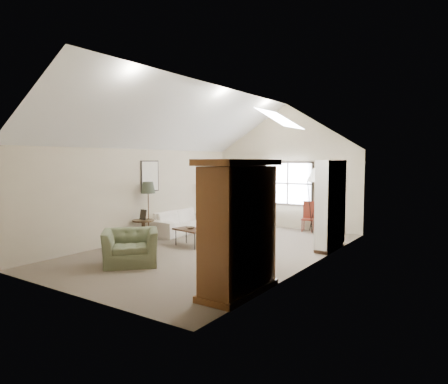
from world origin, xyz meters
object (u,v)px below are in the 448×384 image
Objects in this scene: sofa at (182,221)px; coffee_table at (190,238)px; armchair_far at (239,221)px; side_chair at (308,216)px; armoire at (239,227)px; side_table at (143,231)px; armchair_near at (131,247)px.

coffee_table is (1.45, -1.38, -0.12)m from sofa.
side_chair reaches higher than armchair_far.
armoire is 2.19× the size of armchair_far.
armchair_far reaches higher than side_table.
side_table is at bearing 153.84° from armoire.
armchair_far is at bearing -81.21° from sofa.
side_chair is (1.66, 3.73, 0.24)m from coffee_table.
armchair_near reaches higher than sofa.
coffee_table is 1.49× the size of side_table.
side_table is 5.03m from side_chair.
coffee_table is 1.47m from side_table.
side_chair reaches higher than side_table.
side_chair reaches higher than armchair_near.
armchair_far is at bearing 48.09° from side_table.
sofa is 2.34× the size of armchair_far.
armchair_far is 2.72m from side_table.
coffee_table is at bearing 45.81° from armchair_near.
sofa is at bearing 90.00° from side_table.
side_chair is (3.11, 2.35, 0.12)m from sofa.
armchair_far is at bearing 78.70° from coffee_table.
sofa is 2.53× the size of side_chair.
armchair_near is at bearing 174.21° from armoire.
side_table is at bearing 64.32° from armchair_far.
side_table is (-1.81, -2.02, -0.16)m from armchair_far.
armoire reaches higher than side_table.
armchair_near is (-2.87, 0.29, -0.74)m from armoire.
side_table is (-1.51, 1.86, -0.07)m from armchair_near.
coffee_table is 0.95× the size of side_chair.
coffee_table is at bearing 94.94° from armchair_far.
sofa is at bearing 139.42° from armoire.
armchair_near reaches higher than coffee_table.
armchair_far is at bearing 39.80° from armchair_near.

